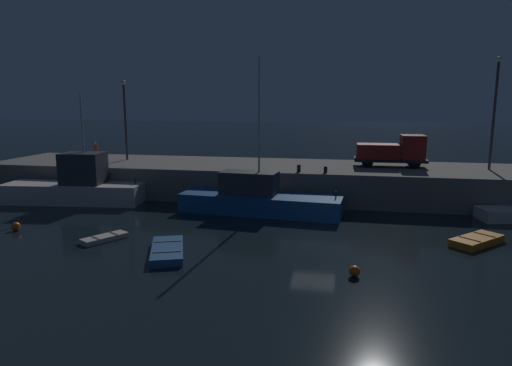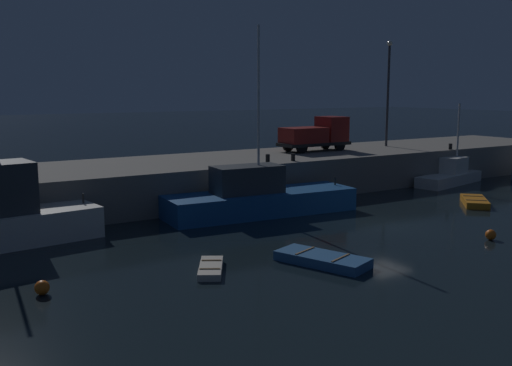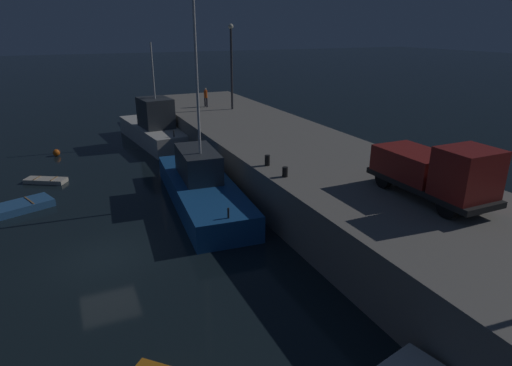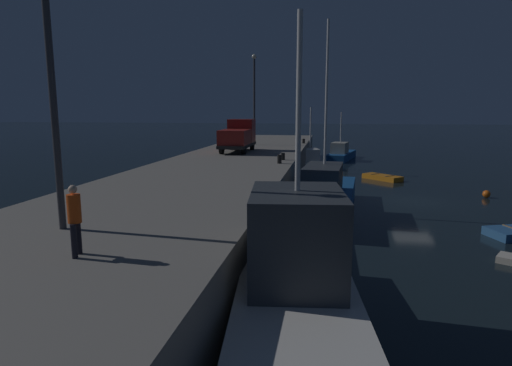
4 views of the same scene
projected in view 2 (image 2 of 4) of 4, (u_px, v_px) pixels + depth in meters
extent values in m
plane|color=black|center=(384.00, 225.00, 31.81)|extent=(320.00, 320.00, 0.00)
cube|color=gray|center=(261.00, 174.00, 42.13)|extent=(58.38, 9.04, 2.60)
cube|color=#195193|center=(261.00, 203.00, 34.48)|extent=(11.79, 4.20, 1.35)
cube|color=#33383D|center=(247.00, 179.00, 33.84)|extent=(4.21, 2.31, 1.61)
cylinder|color=silver|center=(259.00, 96.00, 33.42)|extent=(0.14, 0.14, 8.00)
cylinder|color=#262626|center=(335.00, 181.00, 36.73)|extent=(0.10, 0.10, 0.50)
cube|color=silver|center=(449.00, 179.00, 45.34)|extent=(7.35, 3.49, 0.83)
cube|color=silver|center=(453.00, 165.00, 45.60)|extent=(2.31, 1.91, 1.26)
cylinder|color=silver|center=(458.00, 130.00, 45.51)|extent=(0.14, 0.14, 4.19)
cylinder|color=#262626|center=(469.00, 167.00, 47.49)|extent=(0.10, 0.10, 0.50)
cylinder|color=#262626|center=(83.00, 199.00, 29.84)|extent=(0.10, 0.10, 0.50)
cube|color=#2D6099|center=(322.00, 259.00, 24.63)|extent=(2.91, 4.29, 0.41)
cube|color=olive|center=(305.00, 251.00, 25.12)|extent=(1.39, 0.59, 0.04)
cube|color=olive|center=(340.00, 258.00, 24.07)|extent=(1.39, 0.59, 0.04)
cube|color=beige|center=(211.00, 268.00, 23.65)|extent=(2.13, 2.74, 0.28)
cube|color=olive|center=(211.00, 260.00, 24.19)|extent=(0.75, 0.49, 0.04)
cube|color=olive|center=(210.00, 269.00, 23.05)|extent=(0.75, 0.49, 0.04)
cube|color=orange|center=(475.00, 201.00, 37.37)|extent=(3.38, 3.41, 0.41)
cube|color=olive|center=(473.00, 196.00, 38.05)|extent=(0.96, 0.94, 0.04)
cube|color=olive|center=(477.00, 200.00, 36.61)|extent=(0.96, 0.94, 0.04)
sphere|color=orange|center=(491.00, 235.00, 28.59)|extent=(0.52, 0.52, 0.52)
sphere|color=orange|center=(42.00, 288.00, 20.92)|extent=(0.54, 0.54, 0.54)
cylinder|color=#38383D|center=(388.00, 97.00, 48.44)|extent=(0.20, 0.20, 8.31)
sphere|color=#F9EFCC|center=(390.00, 43.00, 47.75)|extent=(0.44, 0.44, 0.44)
cylinder|color=black|center=(325.00, 143.00, 46.83)|extent=(0.90, 0.28, 0.90)
cylinder|color=black|center=(340.00, 145.00, 45.33)|extent=(0.90, 0.28, 0.90)
cylinder|color=black|center=(288.00, 146.00, 44.90)|extent=(0.90, 0.28, 0.90)
cylinder|color=black|center=(302.00, 147.00, 43.40)|extent=(0.90, 0.28, 0.90)
cube|color=black|center=(314.00, 144.00, 45.09)|extent=(5.76, 2.16, 0.25)
cube|color=maroon|center=(332.00, 129.00, 45.82)|extent=(1.85, 2.14, 1.93)
cube|color=maroon|center=(304.00, 135.00, 44.44)|extent=(3.35, 2.15, 1.16)
cylinder|color=black|center=(450.00, 147.00, 46.29)|extent=(0.28, 0.28, 0.47)
cylinder|color=black|center=(293.00, 157.00, 38.89)|extent=(0.28, 0.28, 0.50)
cylinder|color=black|center=(268.00, 159.00, 37.84)|extent=(0.28, 0.28, 0.57)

